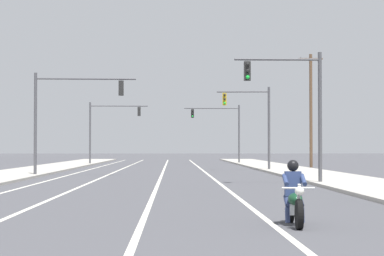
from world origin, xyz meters
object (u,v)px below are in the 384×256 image
object	(u,v)px
traffic_signal_near_right	(296,98)
traffic_signal_near_left	(66,107)
motorcycle_with_rider	(294,199)
traffic_signal_mid_left	(107,123)
traffic_signal_far_right	(223,124)
utility_pole_right_far	(311,108)
traffic_signal_mid_right	(254,116)

from	to	relation	value
traffic_signal_near_right	traffic_signal_near_left	xyz separation A→B (m)	(-12.17, 10.06, 0.12)
motorcycle_with_rider	traffic_signal_mid_left	xyz separation A→B (m)	(-9.25, 57.36, 3.57)
traffic_signal_far_right	utility_pole_right_far	world-z (taller)	utility_pole_right_far
traffic_signal_near_right	traffic_signal_mid_left	distance (m)	41.24
motorcycle_with_rider	traffic_signal_near_right	distance (m)	18.57
traffic_signal_near_left	traffic_signal_far_right	bearing A→B (deg)	70.81
motorcycle_with_rider	traffic_signal_mid_left	bearing A→B (deg)	99.16
traffic_signal_mid_right	motorcycle_with_rider	bearing A→B (deg)	-94.92
traffic_signal_mid_right	traffic_signal_mid_left	xyz separation A→B (m)	(-12.53, 19.21, 0.11)
traffic_signal_near_right	motorcycle_with_rider	bearing A→B (deg)	-99.56
traffic_signal_mid_left	traffic_signal_far_right	world-z (taller)	same
traffic_signal_mid_right	utility_pole_right_far	size ratio (longest dim) A/B	0.63
traffic_signal_near_left	traffic_signal_far_right	xyz separation A→B (m)	(11.67, 33.53, -0.01)
motorcycle_with_rider	traffic_signal_mid_right	bearing A→B (deg)	85.08
traffic_signal_mid_left	utility_pole_right_far	world-z (taller)	utility_pole_right_far
traffic_signal_near_left	utility_pole_right_far	size ratio (longest dim) A/B	0.63
motorcycle_with_rider	traffic_signal_near_left	xyz separation A→B (m)	(-9.14, 28.05, 3.58)
traffic_signal_far_right	traffic_signal_near_left	bearing A→B (deg)	-109.19
traffic_signal_far_right	utility_pole_right_far	bearing A→B (deg)	-64.85
traffic_signal_near_right	traffic_signal_mid_right	distance (m)	20.16
traffic_signal_mid_right	utility_pole_right_far	xyz separation A→B (m)	(5.93, 9.20, 1.07)
traffic_signal_near_right	traffic_signal_near_left	size ratio (longest dim) A/B	1.00
traffic_signal_far_right	utility_pole_right_far	xyz separation A→B (m)	(6.68, -14.23, 0.95)
traffic_signal_near_right	traffic_signal_mid_left	bearing A→B (deg)	107.32
motorcycle_with_rider	traffic_signal_far_right	bearing A→B (deg)	87.65
traffic_signal_near_right	traffic_signal_mid_right	size ratio (longest dim) A/B	1.00
traffic_signal_near_left	traffic_signal_mid_right	xyz separation A→B (m)	(12.42, 10.10, -0.13)
traffic_signal_mid_right	traffic_signal_mid_left	distance (m)	22.94
utility_pole_right_far	traffic_signal_near_right	bearing A→B (deg)	-101.89
motorcycle_with_rider	utility_pole_right_far	bearing A→B (deg)	78.99
traffic_signal_mid_right	traffic_signal_far_right	world-z (taller)	same
traffic_signal_far_right	traffic_signal_mid_left	bearing A→B (deg)	-160.29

